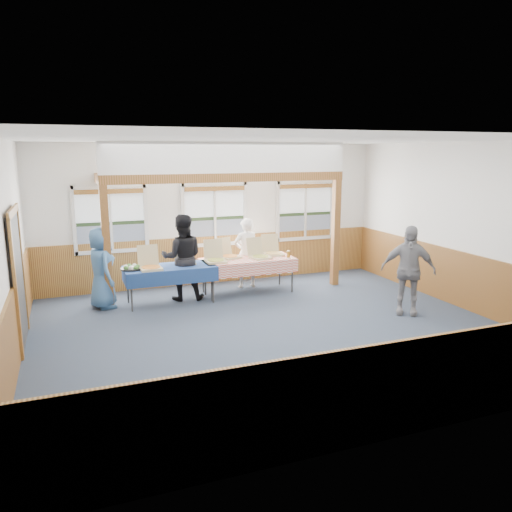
% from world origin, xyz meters
% --- Properties ---
extents(floor, '(8.00, 8.00, 0.00)m').
position_xyz_m(floor, '(0.00, 0.00, 0.00)').
color(floor, '#27313F').
rests_on(floor, ground).
extents(ceiling, '(8.00, 8.00, 0.00)m').
position_xyz_m(ceiling, '(0.00, 0.00, 3.20)').
color(ceiling, white).
rests_on(ceiling, wall_back).
extents(wall_back, '(8.00, 0.00, 8.00)m').
position_xyz_m(wall_back, '(0.00, 3.50, 1.60)').
color(wall_back, silver).
rests_on(wall_back, floor).
extents(wall_front, '(8.00, 0.00, 8.00)m').
position_xyz_m(wall_front, '(0.00, -3.50, 1.60)').
color(wall_front, silver).
rests_on(wall_front, floor).
extents(wall_left, '(0.00, 8.00, 8.00)m').
position_xyz_m(wall_left, '(-4.00, 0.00, 1.60)').
color(wall_left, silver).
rests_on(wall_left, floor).
extents(wall_right, '(0.00, 8.00, 8.00)m').
position_xyz_m(wall_right, '(4.00, 0.00, 1.60)').
color(wall_right, silver).
rests_on(wall_right, floor).
extents(wainscot_back, '(7.98, 0.05, 1.10)m').
position_xyz_m(wainscot_back, '(0.00, 3.48, 0.55)').
color(wainscot_back, brown).
rests_on(wainscot_back, floor).
extents(wainscot_front, '(7.98, 0.05, 1.10)m').
position_xyz_m(wainscot_front, '(0.00, -3.48, 0.55)').
color(wainscot_front, brown).
rests_on(wainscot_front, floor).
extents(wainscot_left, '(0.05, 6.98, 1.10)m').
position_xyz_m(wainscot_left, '(-3.98, 0.00, 0.55)').
color(wainscot_left, brown).
rests_on(wainscot_left, floor).
extents(wainscot_right, '(0.05, 6.98, 1.10)m').
position_xyz_m(wainscot_right, '(3.98, 0.00, 0.55)').
color(wainscot_right, brown).
rests_on(wainscot_right, floor).
extents(cased_opening, '(0.06, 1.30, 2.10)m').
position_xyz_m(cased_opening, '(-3.96, 0.90, 1.05)').
color(cased_opening, '#323232').
rests_on(cased_opening, wall_left).
extents(window_left, '(1.56, 0.10, 1.46)m').
position_xyz_m(window_left, '(-2.30, 3.46, 1.68)').
color(window_left, silver).
rests_on(window_left, wall_back).
extents(window_mid, '(1.56, 0.10, 1.46)m').
position_xyz_m(window_mid, '(0.00, 3.46, 1.68)').
color(window_mid, silver).
rests_on(window_mid, wall_back).
extents(window_right, '(1.56, 0.10, 1.46)m').
position_xyz_m(window_right, '(2.30, 3.46, 1.68)').
color(window_right, silver).
rests_on(window_right, wall_back).
extents(post_left, '(0.15, 0.15, 2.40)m').
position_xyz_m(post_left, '(-2.50, 2.30, 1.20)').
color(post_left, brown).
rests_on(post_left, floor).
extents(post_right, '(0.15, 0.15, 2.40)m').
position_xyz_m(post_right, '(2.50, 2.30, 1.20)').
color(post_right, brown).
rests_on(post_right, floor).
extents(cross_beam, '(5.15, 0.18, 0.18)m').
position_xyz_m(cross_beam, '(0.00, 2.30, 2.49)').
color(cross_beam, brown).
rests_on(cross_beam, post_left).
extents(table_left, '(1.94, 1.29, 0.76)m').
position_xyz_m(table_left, '(-1.31, 2.22, 0.70)').
color(table_left, '#323232').
rests_on(table_left, floor).
extents(table_right, '(2.17, 1.63, 0.76)m').
position_xyz_m(table_right, '(0.41, 2.39, 0.70)').
color(table_right, '#323232').
rests_on(table_right, floor).
extents(pizza_box_a, '(0.43, 0.51, 0.45)m').
position_xyz_m(pizza_box_a, '(-1.71, 2.11, 0.82)').
color(pizza_box_a, '#CBBD87').
rests_on(pizza_box_a, table_left).
extents(pizza_box_b, '(0.37, 0.45, 0.40)m').
position_xyz_m(pizza_box_b, '(-0.96, 2.38, 0.82)').
color(pizza_box_b, '#CBBD87').
rests_on(pizza_box_b, table_left).
extents(pizza_box_c, '(0.43, 0.52, 0.44)m').
position_xyz_m(pizza_box_c, '(-0.34, 2.29, 0.82)').
color(pizza_box_c, '#CBBD87').
rests_on(pizza_box_c, table_right).
extents(pizza_box_d, '(0.50, 0.56, 0.42)m').
position_xyz_m(pizza_box_d, '(0.04, 2.58, 0.82)').
color(pizza_box_d, '#CBBD87').
rests_on(pizza_box_d, table_right).
extents(pizza_box_e, '(0.48, 0.54, 0.42)m').
position_xyz_m(pizza_box_e, '(0.65, 2.31, 0.82)').
color(pizza_box_e, '#CBBD87').
rests_on(pizza_box_e, table_right).
extents(pizza_box_f, '(0.42, 0.51, 0.44)m').
position_xyz_m(pizza_box_f, '(1.06, 2.53, 0.82)').
color(pizza_box_f, '#CBBD87').
rests_on(pizza_box_f, table_right).
extents(veggie_tray, '(0.42, 0.42, 0.09)m').
position_xyz_m(veggie_tray, '(-2.06, 2.22, 0.79)').
color(veggie_tray, black).
rests_on(veggie_tray, table_left).
extents(drink_glass, '(0.07, 0.07, 0.15)m').
position_xyz_m(drink_glass, '(1.26, 2.14, 0.83)').
color(drink_glass, '#895E16').
rests_on(drink_glass, table_right).
extents(woman_white, '(0.57, 0.38, 1.57)m').
position_xyz_m(woman_white, '(0.52, 2.79, 0.79)').
color(woman_white, white).
rests_on(woman_white, floor).
extents(woman_black, '(0.99, 0.84, 1.77)m').
position_xyz_m(woman_black, '(-1.02, 2.38, 0.89)').
color(woman_black, black).
rests_on(woman_black, floor).
extents(man_blue, '(0.63, 0.85, 1.60)m').
position_xyz_m(man_blue, '(-2.61, 2.38, 0.80)').
color(man_blue, '#3A6391').
rests_on(man_blue, floor).
extents(person_grey, '(1.04, 0.91, 1.69)m').
position_xyz_m(person_grey, '(2.71, -0.05, 0.84)').
color(person_grey, gray).
rests_on(person_grey, floor).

